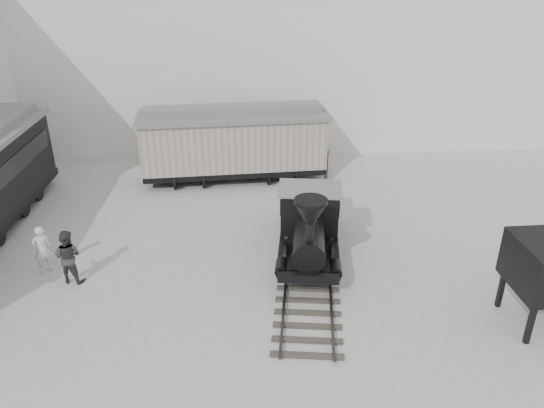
{
  "coord_description": "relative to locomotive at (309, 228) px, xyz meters",
  "views": [
    {
      "loc": [
        -0.06,
        -12.7,
        10.01
      ],
      "look_at": [
        0.96,
        3.74,
        2.0
      ],
      "focal_mm": 35.0,
      "sensor_mm": 36.0,
      "label": 1
    }
  ],
  "objects": [
    {
      "name": "boxcar",
      "position": [
        -2.61,
        7.45,
        0.66
      ],
      "size": [
        8.83,
        3.28,
        3.55
      ],
      "rotation": [
        0.0,
        0.0,
        0.07
      ],
      "color": "black",
      "rests_on": "ground"
    },
    {
      "name": "locomotive",
      "position": [
        0.0,
        0.0,
        0.0
      ],
      "size": [
        3.18,
        9.42,
        3.26
      ],
      "rotation": [
        0.0,
        0.0,
        -0.13
      ],
      "color": "#3B332D",
      "rests_on": "ground"
    },
    {
      "name": "visitor_a",
      "position": [
        -9.05,
        -0.26,
        -0.35
      ],
      "size": [
        0.74,
        0.65,
        1.71
      ],
      "primitive_type": "imported",
      "rotation": [
        0.0,
        0.0,
        3.62
      ],
      "color": "silver",
      "rests_on": "ground"
    },
    {
      "name": "visitor_b",
      "position": [
        -8.01,
        -0.92,
        -0.27
      ],
      "size": [
        1.04,
        0.89,
        1.87
      ],
      "primitive_type": "imported",
      "rotation": [
        0.0,
        0.0,
        2.92
      ],
      "color": "#323233",
      "rests_on": "ground"
    },
    {
      "name": "north_wall",
      "position": [
        -2.23,
        11.62,
        4.35
      ],
      "size": [
        34.0,
        2.51,
        11.0
      ],
      "color": "silver",
      "rests_on": "ground"
    },
    {
      "name": "ground",
      "position": [
        -2.23,
        -3.36,
        -1.2
      ],
      "size": [
        90.0,
        90.0,
        0.0
      ],
      "primitive_type": "plane",
      "color": "#9E9E9B"
    }
  ]
}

